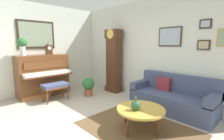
{
  "coord_description": "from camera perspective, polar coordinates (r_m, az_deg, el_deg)",
  "views": [
    {
      "loc": [
        2.78,
        -1.64,
        1.58
      ],
      "look_at": [
        -0.21,
        1.23,
        0.91
      ],
      "focal_mm": 26.29,
      "sensor_mm": 36.0,
      "label": 1
    }
  ],
  "objects": [
    {
      "name": "ground_plane",
      "position": [
        3.62,
        -12.4,
        -17.85
      ],
      "size": [
        6.4,
        6.0,
        0.1
      ],
      "primitive_type": "cube",
      "color": "#B2A899"
    },
    {
      "name": "wall_left",
      "position": [
        5.62,
        -26.99,
        6.46
      ],
      "size": [
        0.13,
        4.9,
        2.8
      ],
      "color": "silver",
      "rests_on": "ground_plane"
    },
    {
      "name": "wall_back",
      "position": [
        4.9,
        11.9,
        6.93
      ],
      "size": [
        5.3,
        0.13,
        2.8
      ],
      "color": "silver",
      "rests_on": "ground_plane"
    },
    {
      "name": "area_rug",
      "position": [
        3.3,
        8.91,
        -19.46
      ],
      "size": [
        2.1,
        1.5,
        0.01
      ],
      "primitive_type": "cube",
      "color": "brown",
      "rests_on": "ground_plane"
    },
    {
      "name": "piano",
      "position": [
        5.44,
        -22.87,
        -1.64
      ],
      "size": [
        0.87,
        1.44,
        1.24
      ],
      "color": "brown",
      "rests_on": "ground_plane"
    },
    {
      "name": "piano_bench",
      "position": [
        4.85,
        -19.18,
        -5.36
      ],
      "size": [
        0.42,
        0.7,
        0.48
      ],
      "color": "brown",
      "rests_on": "ground_plane"
    },
    {
      "name": "grandfather_clock",
      "position": [
        5.35,
        0.56,
        2.58
      ],
      "size": [
        0.52,
        0.34,
        2.03
      ],
      "color": "#4C2B19",
      "rests_on": "ground_plane"
    },
    {
      "name": "couch",
      "position": [
        4.2,
        20.35,
        -9.0
      ],
      "size": [
        1.9,
        0.8,
        0.84
      ],
      "color": "#424C70",
      "rests_on": "ground_plane"
    },
    {
      "name": "coffee_table",
      "position": [
        3.13,
        9.97,
        -13.47
      ],
      "size": [
        0.88,
        0.88,
        0.41
      ],
      "color": "gold",
      "rests_on": "ground_plane"
    },
    {
      "name": "mantel_clock",
      "position": [
        5.44,
        -21.11,
        6.84
      ],
      "size": [
        0.13,
        0.18,
        0.38
      ],
      "color": "#4C2B19",
      "rests_on": "piano"
    },
    {
      "name": "flower_vase",
      "position": [
        5.19,
        -28.8,
        7.83
      ],
      "size": [
        0.26,
        0.26,
        0.58
      ],
      "color": "silver",
      "rests_on": "piano"
    },
    {
      "name": "green_jug",
      "position": [
        3.0,
        8.2,
        -12.1
      ],
      "size": [
        0.17,
        0.17,
        0.24
      ],
      "color": "#234C33",
      "rests_on": "coffee_table"
    },
    {
      "name": "potted_plant",
      "position": [
        5.07,
        -8.19,
        -5.29
      ],
      "size": [
        0.36,
        0.36,
        0.56
      ],
      "color": "#935138",
      "rests_on": "ground_plane"
    }
  ]
}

